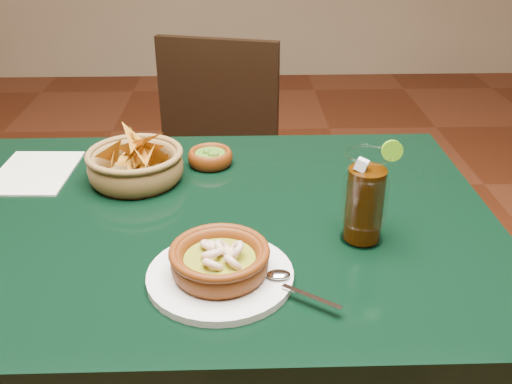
{
  "coord_description": "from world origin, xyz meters",
  "views": [
    {
      "loc": [
        0.11,
        -0.95,
        1.3
      ],
      "look_at": [
        0.14,
        -0.02,
        0.81
      ],
      "focal_mm": 40.0,
      "sensor_mm": 36.0,
      "label": 1
    }
  ],
  "objects_px": {
    "dining_table": "(186,258)",
    "chip_basket": "(136,164)",
    "shrimp_plate": "(220,264)",
    "cola_drink": "(365,199)",
    "dining_chair": "(210,173)"
  },
  "relations": [
    {
      "from": "cola_drink",
      "to": "dining_table",
      "type": "bearing_deg",
      "value": 164.37
    },
    {
      "from": "shrimp_plate",
      "to": "chip_basket",
      "type": "height_order",
      "value": "chip_basket"
    },
    {
      "from": "dining_chair",
      "to": "shrimp_plate",
      "type": "relative_size",
      "value": 3.01
    },
    {
      "from": "shrimp_plate",
      "to": "chip_basket",
      "type": "xyz_separation_m",
      "value": [
        -0.19,
        0.36,
        0.01
      ]
    },
    {
      "from": "dining_table",
      "to": "shrimp_plate",
      "type": "bearing_deg",
      "value": -69.2
    },
    {
      "from": "dining_chair",
      "to": "cola_drink",
      "type": "xyz_separation_m",
      "value": [
        0.31,
        -0.8,
        0.34
      ]
    },
    {
      "from": "chip_basket",
      "to": "cola_drink",
      "type": "distance_m",
      "value": 0.5
    },
    {
      "from": "dining_table",
      "to": "cola_drink",
      "type": "distance_m",
      "value": 0.38
    },
    {
      "from": "chip_basket",
      "to": "dining_table",
      "type": "bearing_deg",
      "value": -54.63
    },
    {
      "from": "dining_table",
      "to": "cola_drink",
      "type": "bearing_deg",
      "value": -15.63
    },
    {
      "from": "dining_chair",
      "to": "chip_basket",
      "type": "height_order",
      "value": "dining_chair"
    },
    {
      "from": "dining_table",
      "to": "cola_drink",
      "type": "relative_size",
      "value": 6.32
    },
    {
      "from": "dining_table",
      "to": "shrimp_plate",
      "type": "height_order",
      "value": "shrimp_plate"
    },
    {
      "from": "chip_basket",
      "to": "cola_drink",
      "type": "height_order",
      "value": "cola_drink"
    },
    {
      "from": "dining_table",
      "to": "chip_basket",
      "type": "bearing_deg",
      "value": 125.37
    }
  ]
}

